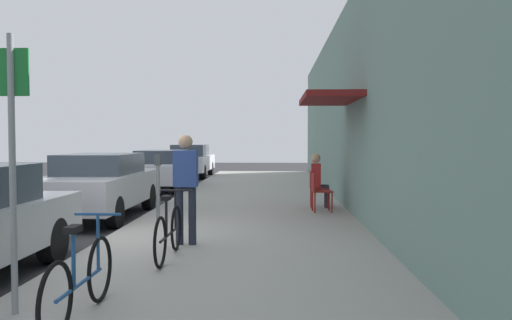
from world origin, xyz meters
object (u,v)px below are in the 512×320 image
parking_meter (158,182)px  street_sign (12,151)px  parked_car_3 (190,160)px  seated_patron_1 (318,178)px  pedestrian_standing (186,180)px  cafe_chair_0 (319,189)px  bicycle_1 (169,232)px  cafe_chair_1 (316,186)px  parked_car_1 (99,184)px  bicycle_0 (81,280)px  parked_car_2 (161,169)px

parking_meter → street_sign: bearing=-90.5°
parked_car_3 → seated_patron_1: size_ratio=3.41×
pedestrian_standing → parked_car_3: bearing=99.2°
seated_patron_1 → parked_car_3: bearing=113.6°
cafe_chair_0 → pedestrian_standing: (-2.36, -3.69, 0.50)m
bicycle_1 → cafe_chair_1: (2.43, 5.41, 0.14)m
street_sign → cafe_chair_1: (3.41, 7.67, -1.02)m
parked_car_1 → cafe_chair_1: parked_car_1 is taller
bicycle_0 → street_sign: bearing=168.4°
street_sign → seated_patron_1: (3.47, 7.67, -0.82)m
street_sign → seated_patron_1: size_ratio=2.02×
parked_car_1 → parked_car_2: bearing=90.0°
bicycle_0 → pedestrian_standing: (0.38, 3.35, 0.64)m
seated_patron_1 → bicycle_1: bearing=-114.7°
parked_car_3 → bicycle_1: size_ratio=2.57×
cafe_chair_0 → seated_patron_1: (0.06, 0.77, 0.19)m
bicycle_1 → parked_car_2: bearing=103.0°
street_sign → seated_patron_1: 8.46m
cafe_chair_1 → pedestrian_standing: 5.07m
parked_car_3 → bicycle_1: bearing=-81.6°
bicycle_0 → seated_patron_1: 8.30m
bicycle_0 → bicycle_1: size_ratio=1.00×
parked_car_2 → parked_car_1: bearing=-90.0°
cafe_chair_0 → pedestrian_standing: 4.41m
parked_car_3 → seated_patron_1: parked_car_3 is taller
street_sign → cafe_chair_0: 7.76m
bicycle_1 → seated_patron_1: bearing=65.3°
street_sign → pedestrian_standing: 3.42m
parked_car_1 → pedestrian_standing: (2.55, -3.44, 0.38)m
parked_car_2 → seated_patron_1: size_ratio=3.41×
parked_car_3 → cafe_chair_1: 12.39m
street_sign → pedestrian_standing: (1.05, 3.21, -0.52)m
seated_patron_1 → cafe_chair_1: bearing=178.2°
parked_car_2 → bicycle_0: (2.18, -13.15, -0.24)m
parked_car_2 → street_sign: 13.13m
parked_car_3 → bicycle_0: (2.18, -19.19, -0.29)m
parked_car_1 → parking_meter: parking_meter is taller
cafe_chair_1 → parked_car_2: bearing=132.6°
parking_meter → seated_patron_1: parking_meter is taller
cafe_chair_1 → seated_patron_1: size_ratio=0.67×
parked_car_2 → street_sign: size_ratio=1.69×
parked_car_3 → cafe_chair_0: (4.91, -12.16, -0.14)m
parked_car_1 → pedestrian_standing: bearing=-53.4°
bicycle_0 → cafe_chair_0: size_ratio=1.97×
seated_patron_1 → pedestrian_standing: 5.08m
parked_car_1 → street_sign: street_sign is taller
cafe_chair_0 → cafe_chair_1: (-0.00, 0.78, 0.00)m
parked_car_1 → bicycle_1: size_ratio=2.57×
parked_car_2 → parked_car_3: size_ratio=1.00×
cafe_chair_0 → cafe_chair_1: size_ratio=1.00×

